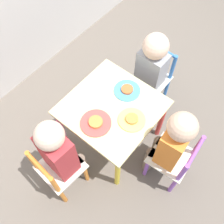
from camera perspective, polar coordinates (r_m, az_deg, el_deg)
ground_plane at (r=2.11m, az=0.00°, el=-5.48°), size 6.00×6.00×0.00m
kids_table at (r=1.76m, az=0.00°, el=0.01°), size 0.58×0.58×0.47m
chair_blue at (r=2.11m, az=8.74°, el=7.09°), size 0.26×0.26×0.53m
chair_orange at (r=1.77m, az=-11.55°, el=-12.30°), size 0.28×0.28×0.53m
chair_purple at (r=1.81m, az=13.24°, el=-10.07°), size 0.28×0.28×0.53m
child_right at (r=1.93m, az=8.49°, el=9.63°), size 0.23×0.20×0.74m
child_left at (r=1.58m, az=-11.25°, el=-8.43°), size 0.22×0.21×0.80m
child_front at (r=1.62m, az=12.85°, el=-6.43°), size 0.21×0.22×0.77m
plate_right at (r=1.77m, az=3.30°, el=4.77°), size 0.18×0.18×0.03m
plate_left at (r=1.63m, az=-3.56°, el=-2.34°), size 0.20×0.20×0.03m
plate_front at (r=1.65m, az=4.31°, el=-1.64°), size 0.17×0.17×0.03m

